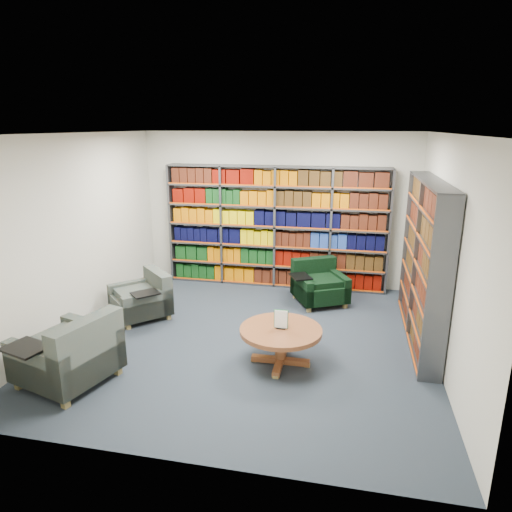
% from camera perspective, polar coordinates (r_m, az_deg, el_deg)
% --- Properties ---
extents(room_shell, '(5.02, 5.02, 2.82)m').
position_cam_1_polar(room_shell, '(6.04, -1.17, 1.65)').
color(room_shell, '#1C2131').
rests_on(room_shell, ground).
extents(bookshelf_back, '(4.00, 0.28, 2.20)m').
position_cam_1_polar(bookshelf_back, '(8.34, 2.46, 3.55)').
color(bookshelf_back, '#47494F').
rests_on(bookshelf_back, ground).
extents(bookshelf_right, '(0.28, 2.50, 2.20)m').
position_cam_1_polar(bookshelf_right, '(6.63, 20.23, -0.75)').
color(bookshelf_right, '#47494F').
rests_on(bookshelf_right, ground).
extents(chair_teal_left, '(1.10, 1.10, 0.71)m').
position_cam_1_polar(chair_teal_left, '(7.36, -13.70, -5.23)').
color(chair_teal_left, '#0B2433').
rests_on(chair_teal_left, ground).
extents(chair_green_right, '(1.05, 1.05, 0.71)m').
position_cam_1_polar(chair_green_right, '(7.81, 7.75, -3.66)').
color(chair_green_right, black).
rests_on(chair_green_right, ground).
extents(chair_teal_front, '(1.16, 1.23, 0.85)m').
position_cam_1_polar(chair_teal_front, '(5.76, -21.99, -11.57)').
color(chair_teal_front, '#0B2433').
rests_on(chair_teal_front, ground).
extents(coffee_table, '(1.02, 1.02, 0.72)m').
position_cam_1_polar(coffee_table, '(5.75, 3.11, -9.93)').
color(coffee_table, brown).
rests_on(coffee_table, ground).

